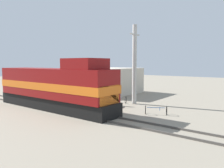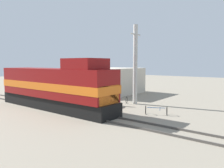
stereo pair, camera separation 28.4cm
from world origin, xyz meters
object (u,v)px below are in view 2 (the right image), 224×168
locomotive (56,87)px  bicycle_spare (156,110)px  utility_pole (135,64)px  billboard_sign (90,78)px  person_bystander (113,96)px  bicycle (119,99)px  vendor_umbrella (93,86)px

locomotive → bicycle_spare: 9.74m
utility_pole → billboard_sign: bearing=88.5°
billboard_sign → person_bystander: (-2.35, -5.53, -1.60)m
billboard_sign → bicycle: billboard_sign is taller
bicycle → bicycle_spare: (-2.58, -5.91, 0.01)m
billboard_sign → bicycle_spare: 11.78m
billboard_sign → locomotive: bearing=-162.3°
utility_pole → billboard_sign: (0.18, 6.91, -1.71)m
bicycle → bicycle_spare: bearing=-134.6°
utility_pole → vendor_umbrella: bearing=137.5°
locomotive → vendor_umbrella: 3.89m
person_bystander → bicycle_spare: bearing=-100.2°
vendor_umbrella → bicycle: bearing=-25.8°
utility_pole → bicycle_spare: bearing=-127.2°
vendor_umbrella → billboard_sign: (3.57, 3.81, 0.53)m
utility_pole → bicycle_spare: size_ratio=4.27×
locomotive → vendor_umbrella: bearing=-23.3°
person_bystander → bicycle_spare: (-1.00, -5.55, -0.61)m
billboard_sign → bicycle: 5.68m
locomotive → bicycle: (6.37, -2.89, -1.74)m
locomotive → billboard_sign: (7.14, 2.27, 0.48)m
person_bystander → bicycle_spare: size_ratio=0.91×
utility_pole → bicycle: bearing=108.4°
person_bystander → bicycle: 1.74m
utility_pole → vendor_umbrella: (-3.39, 3.10, -2.24)m
locomotive → person_bystander: size_ratio=8.05×
utility_pole → bicycle: 4.34m
vendor_umbrella → person_bystander: 2.36m
billboard_sign → bicycle: (-0.76, -5.17, -2.22)m
locomotive → billboard_sign: size_ratio=4.23×
vendor_umbrella → bicycle: vendor_umbrella is taller
bicycle_spare → vendor_umbrella: bearing=64.8°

